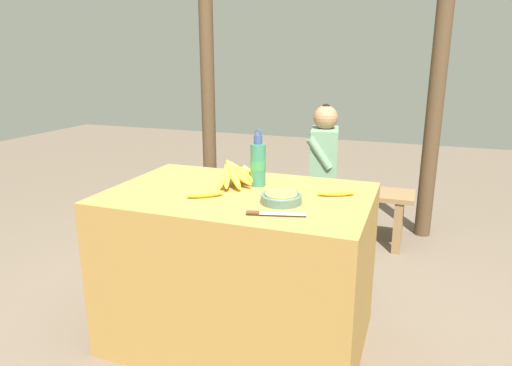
{
  "coord_description": "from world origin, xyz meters",
  "views": [
    {
      "loc": [
        0.8,
        -1.94,
        1.42
      ],
      "look_at": [
        0.07,
        0.05,
        0.83
      ],
      "focal_mm": 32.0,
      "sensor_mm": 36.0,
      "label": 1
    }
  ],
  "objects_px": {
    "support_post_far": "(436,93)",
    "wooden_bench": "(299,192)",
    "banana_bunch_ripe": "(234,173)",
    "water_bottle": "(258,164)",
    "loose_banana_side": "(336,192)",
    "serving_bowl": "(281,198)",
    "loose_banana_front": "(205,194)",
    "support_post_near": "(208,87)",
    "seated_vendor": "(317,163)",
    "knife": "(268,213)",
    "banana_bunch_green": "(248,172)"
  },
  "relations": [
    {
      "from": "banana_bunch_green",
      "to": "water_bottle",
      "type": "bearing_deg",
      "value": -66.89
    },
    {
      "from": "banana_bunch_green",
      "to": "serving_bowl",
      "type": "bearing_deg",
      "value": -64.08
    },
    {
      "from": "wooden_bench",
      "to": "banana_bunch_green",
      "type": "bearing_deg",
      "value": 179.37
    },
    {
      "from": "loose_banana_front",
      "to": "knife",
      "type": "xyz_separation_m",
      "value": [
        0.35,
        -0.14,
        -0.01
      ]
    },
    {
      "from": "support_post_near",
      "to": "support_post_far",
      "type": "distance_m",
      "value": 1.92
    },
    {
      "from": "water_bottle",
      "to": "banana_bunch_ripe",
      "type": "bearing_deg",
      "value": -154.91
    },
    {
      "from": "loose_banana_side",
      "to": "seated_vendor",
      "type": "height_order",
      "value": "seated_vendor"
    },
    {
      "from": "loose_banana_side",
      "to": "support_post_far",
      "type": "distance_m",
      "value": 1.82
    },
    {
      "from": "serving_bowl",
      "to": "support_post_far",
      "type": "bearing_deg",
      "value": 71.63
    },
    {
      "from": "banana_bunch_ripe",
      "to": "support_post_near",
      "type": "xyz_separation_m",
      "value": [
        -0.98,
        1.74,
        0.29
      ]
    },
    {
      "from": "support_post_near",
      "to": "water_bottle",
      "type": "bearing_deg",
      "value": -57.17
    },
    {
      "from": "water_bottle",
      "to": "support_post_near",
      "type": "height_order",
      "value": "support_post_near"
    },
    {
      "from": "knife",
      "to": "loose_banana_side",
      "type": "bearing_deg",
      "value": 45.01
    },
    {
      "from": "water_bottle",
      "to": "banana_bunch_green",
      "type": "xyz_separation_m",
      "value": [
        -0.58,
        1.35,
        -0.42
      ]
    },
    {
      "from": "loose_banana_front",
      "to": "support_post_near",
      "type": "xyz_separation_m",
      "value": [
        -0.93,
        1.97,
        0.34
      ]
    },
    {
      "from": "knife",
      "to": "seated_vendor",
      "type": "bearing_deg",
      "value": 80.96
    },
    {
      "from": "support_post_far",
      "to": "banana_bunch_ripe",
      "type": "bearing_deg",
      "value": -118.32
    },
    {
      "from": "loose_banana_front",
      "to": "banana_bunch_green",
      "type": "bearing_deg",
      "value": 104.29
    },
    {
      "from": "banana_bunch_ripe",
      "to": "seated_vendor",
      "type": "xyz_separation_m",
      "value": [
        0.13,
        1.36,
        -0.23
      ]
    },
    {
      "from": "banana_bunch_ripe",
      "to": "loose_banana_side",
      "type": "xyz_separation_m",
      "value": [
        0.51,
        0.01,
        -0.05
      ]
    },
    {
      "from": "water_bottle",
      "to": "loose_banana_side",
      "type": "distance_m",
      "value": 0.42
    },
    {
      "from": "banana_bunch_ripe",
      "to": "serving_bowl",
      "type": "xyz_separation_m",
      "value": [
        0.3,
        -0.18,
        -0.04
      ]
    },
    {
      "from": "knife",
      "to": "support_post_far",
      "type": "bearing_deg",
      "value": 58.29
    },
    {
      "from": "loose_banana_side",
      "to": "support_post_far",
      "type": "xyz_separation_m",
      "value": [
        0.43,
        1.74,
        0.34
      ]
    },
    {
      "from": "wooden_bench",
      "to": "seated_vendor",
      "type": "bearing_deg",
      "value": -15.23
    },
    {
      "from": "serving_bowl",
      "to": "loose_banana_front",
      "type": "bearing_deg",
      "value": -173.14
    },
    {
      "from": "banana_bunch_green",
      "to": "support_post_far",
      "type": "bearing_deg",
      "value": 13.56
    },
    {
      "from": "knife",
      "to": "water_bottle",
      "type": "bearing_deg",
      "value": 100.09
    },
    {
      "from": "banana_bunch_ripe",
      "to": "wooden_bench",
      "type": "xyz_separation_m",
      "value": [
        -0.02,
        1.4,
        -0.49
      ]
    },
    {
      "from": "loose_banana_front",
      "to": "support_post_near",
      "type": "height_order",
      "value": "support_post_near"
    },
    {
      "from": "wooden_bench",
      "to": "seated_vendor",
      "type": "xyz_separation_m",
      "value": [
        0.15,
        -0.04,
        0.26
      ]
    },
    {
      "from": "knife",
      "to": "support_post_near",
      "type": "bearing_deg",
      "value": 106.6
    },
    {
      "from": "wooden_bench",
      "to": "seated_vendor",
      "type": "height_order",
      "value": "seated_vendor"
    },
    {
      "from": "banana_bunch_ripe",
      "to": "serving_bowl",
      "type": "distance_m",
      "value": 0.35
    },
    {
      "from": "support_post_far",
      "to": "support_post_near",
      "type": "bearing_deg",
      "value": 180.0
    },
    {
      "from": "support_post_far",
      "to": "loose_banana_side",
      "type": "bearing_deg",
      "value": -103.82
    },
    {
      "from": "loose_banana_side",
      "to": "water_bottle",
      "type": "bearing_deg",
      "value": 173.6
    },
    {
      "from": "water_bottle",
      "to": "banana_bunch_green",
      "type": "relative_size",
      "value": 1.06
    },
    {
      "from": "banana_bunch_ripe",
      "to": "loose_banana_side",
      "type": "height_order",
      "value": "banana_bunch_ripe"
    },
    {
      "from": "water_bottle",
      "to": "knife",
      "type": "height_order",
      "value": "water_bottle"
    },
    {
      "from": "water_bottle",
      "to": "support_post_near",
      "type": "relative_size",
      "value": 0.13
    },
    {
      "from": "serving_bowl",
      "to": "banana_bunch_green",
      "type": "bearing_deg",
      "value": 115.92
    },
    {
      "from": "seated_vendor",
      "to": "wooden_bench",
      "type": "bearing_deg",
      "value": -25.31
    },
    {
      "from": "serving_bowl",
      "to": "water_bottle",
      "type": "relative_size",
      "value": 0.64
    },
    {
      "from": "water_bottle",
      "to": "loose_banana_front",
      "type": "relative_size",
      "value": 1.78
    },
    {
      "from": "support_post_near",
      "to": "serving_bowl",
      "type": "bearing_deg",
      "value": -56.27
    },
    {
      "from": "loose_banana_side",
      "to": "seated_vendor",
      "type": "relative_size",
      "value": 0.17
    },
    {
      "from": "wooden_bench",
      "to": "support_post_far",
      "type": "height_order",
      "value": "support_post_far"
    },
    {
      "from": "support_post_far",
      "to": "wooden_bench",
      "type": "bearing_deg",
      "value": -160.28
    },
    {
      "from": "loose_banana_side",
      "to": "support_post_near",
      "type": "distance_m",
      "value": 2.32
    }
  ]
}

